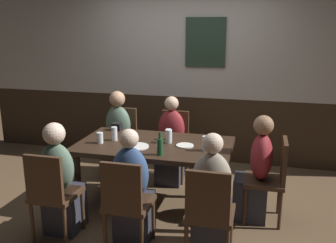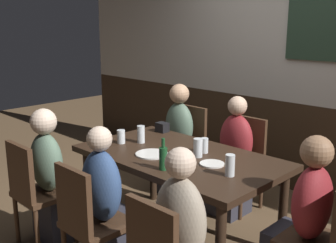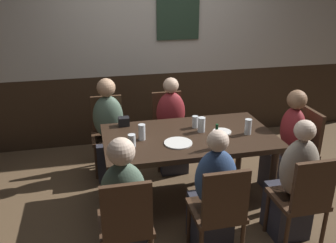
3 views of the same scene
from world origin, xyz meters
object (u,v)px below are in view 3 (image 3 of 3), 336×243
object	(u,v)px
beer_glass_tall	(142,133)
tumbler_water	(248,128)
chair_mid_near	(220,209)
chair_left_far	(108,130)
person_mid_far	(172,132)
chair_left_near	(126,222)
plate_white_small	(222,132)
dining_table	(189,143)
chair_mid_far	(169,124)
plate_white_large	(178,143)
condiment_caddy	(124,121)
person_mid_near	(212,201)
person_right_near	(292,189)
pint_glass_amber	(195,122)
person_head_east	(286,149)
chair_head_east	(300,145)
person_left_near	(124,211)
chair_right_near	(304,197)
tumbler_short	(132,141)
pint_glass_pale	(201,125)
person_left_far	(109,136)
beer_bottle_green	(216,139)

from	to	relation	value
beer_glass_tall	tumbler_water	bearing A→B (deg)	-5.71
chair_mid_near	beer_glass_tall	size ratio (longest dim) A/B	5.77
chair_left_far	tumbler_water	size ratio (longest dim) A/B	5.76
beer_glass_tall	person_mid_far	bearing A→B (deg)	57.34
chair_left_near	plate_white_small	xyz separation A→B (m)	(1.07, 0.88, 0.25)
dining_table	chair_mid_near	bearing A→B (deg)	-90.00
chair_mid_far	plate_white_large	xyz separation A→B (m)	(-0.15, -1.05, 0.25)
beer_glass_tall	dining_table	bearing A→B (deg)	-0.53
chair_mid_far	condiment_caddy	distance (m)	0.83
chair_mid_near	plate_white_large	size ratio (longest dim) A/B	3.36
dining_table	person_mid_far	bearing A→B (deg)	90.00
person_mid_near	person_right_near	distance (m)	0.73
chair_mid_far	pint_glass_amber	bearing A→B (deg)	-80.96
chair_mid_far	plate_white_large	bearing A→B (deg)	-98.11
dining_table	chair_mid_near	world-z (taller)	chair_mid_near
chair_left_near	chair_mid_near	xyz separation A→B (m)	(0.73, 0.00, 0.00)
person_head_east	person_right_near	distance (m)	0.80
chair_head_east	tumbler_water	xyz separation A→B (m)	(-0.67, -0.10, 0.31)
chair_left_far	plate_white_large	xyz separation A→B (m)	(0.58, -1.05, 0.25)
person_left_near	plate_white_small	world-z (taller)	person_left_near
dining_table	condiment_caddy	world-z (taller)	condiment_caddy
chair_mid_near	tumbler_water	size ratio (longest dim) A/B	5.76
chair_right_near	tumbler_short	distance (m)	1.53
person_left_near	pint_glass_pale	bearing A→B (deg)	41.85
chair_mid_near	person_mid_far	distance (m)	1.61
person_left_near	pint_glass_pale	size ratio (longest dim) A/B	7.56
chair_mid_far	person_mid_near	size ratio (longest dim) A/B	0.79
person_left_far	tumbler_short	distance (m)	0.92
pint_glass_amber	pint_glass_pale	world-z (taller)	pint_glass_pale
chair_head_east	pint_glass_amber	size ratio (longest dim) A/B	7.18
person_mid_near	pint_glass_amber	size ratio (longest dim) A/B	9.08
person_mid_far	pint_glass_pale	xyz separation A→B (m)	(0.14, -0.67, 0.34)
chair_head_east	plate_white_large	distance (m)	1.42
chair_head_east	person_left_near	world-z (taller)	person_left_near
person_head_east	pint_glass_pale	size ratio (longest dim) A/B	7.54
tumbler_short	pint_glass_pale	xyz separation A→B (m)	(0.72, 0.19, 0.01)
person_left_far	plate_white_small	distance (m)	1.32
person_mid_near	beer_bottle_green	distance (m)	0.56
chair_mid_far	chair_right_near	xyz separation A→B (m)	(0.73, -1.77, 0.00)
tumbler_short	plate_white_small	bearing A→B (deg)	7.86
person_mid_far	person_right_near	size ratio (longest dim) A/B	0.99
person_mid_near	person_mid_far	bearing A→B (deg)	90.00
person_right_near	beer_bottle_green	world-z (taller)	person_right_near
dining_table	person_mid_near	size ratio (longest dim) A/B	1.49
chair_mid_far	tumbler_water	distance (m)	1.18
plate_white_large	condiment_caddy	distance (m)	0.70
chair_mid_near	tumbler_water	xyz separation A→B (m)	(0.57, 0.79, 0.31)
chair_right_near	person_left_far	size ratio (longest dim) A/B	0.77
person_mid_far	chair_head_east	bearing A→B (deg)	-30.19
chair_mid_near	pint_glass_amber	distance (m)	1.11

